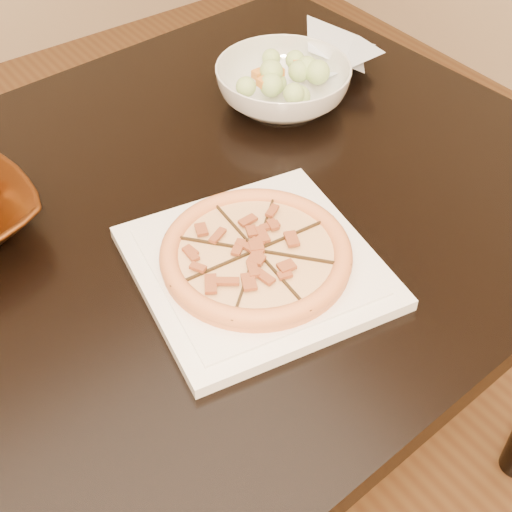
# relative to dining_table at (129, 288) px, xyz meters

# --- Properties ---
(dining_table) EXTENTS (1.55, 1.05, 0.75)m
(dining_table) POSITION_rel_dining_table_xyz_m (0.00, 0.00, 0.00)
(dining_table) COLOR black
(dining_table) RESTS_ON floor
(plate) EXTENTS (0.36, 0.36, 0.02)m
(plate) POSITION_rel_dining_table_xyz_m (0.12, -0.16, 0.10)
(plate) COLOR silver
(plate) RESTS_ON dining_table
(pizza) EXTENTS (0.26, 0.26, 0.03)m
(pizza) POSITION_rel_dining_table_xyz_m (0.12, -0.16, 0.13)
(pizza) COLOR #E2854F
(pizza) RESTS_ON plate
(salad_bowl) EXTENTS (0.26, 0.26, 0.07)m
(salad_bowl) POSITION_rel_dining_table_xyz_m (0.41, 0.15, 0.13)
(salad_bowl) COLOR silver
(salad_bowl) RESTS_ON dining_table
(salad) EXTENTS (0.09, 0.11, 0.04)m
(salad) POSITION_rel_dining_table_xyz_m (0.41, 0.15, 0.19)
(salad) COLOR #B4D17C
(salad) RESTS_ON salad_bowl
(cling_film) EXTENTS (0.16, 0.13, 0.05)m
(cling_film) POSITION_rel_dining_table_xyz_m (0.56, 0.18, 0.12)
(cling_film) COLOR silver
(cling_film) RESTS_ON dining_table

